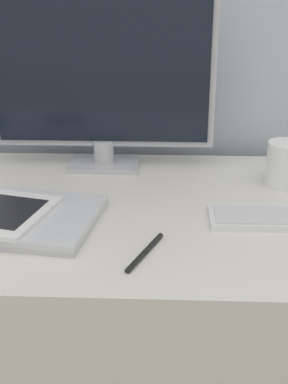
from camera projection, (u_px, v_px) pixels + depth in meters
The scene contains 7 objects.
desk at pixel (138, 348), 1.22m from camera, with size 1.27×0.65×0.71m.
monitor at pixel (102, 75), 1.21m from camera, with size 0.52×0.11×0.42m.
keyboard at pixel (281, 218), 1.02m from camera, with size 0.27×0.10×0.01m.
laptop at pixel (6, 216), 1.01m from camera, with size 0.37×0.28×0.02m.
ereader at pixel (3, 213), 0.99m from camera, with size 0.20×0.22×0.01m.
coffee_mug at pixel (288, 164), 1.17m from camera, with size 0.12×0.09×0.10m.
pen at pixel (145, 252), 0.90m from camera, with size 0.06×0.13×0.01m.
Camera 1 is at (0.05, -0.81, 1.15)m, focal length 50.00 mm.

